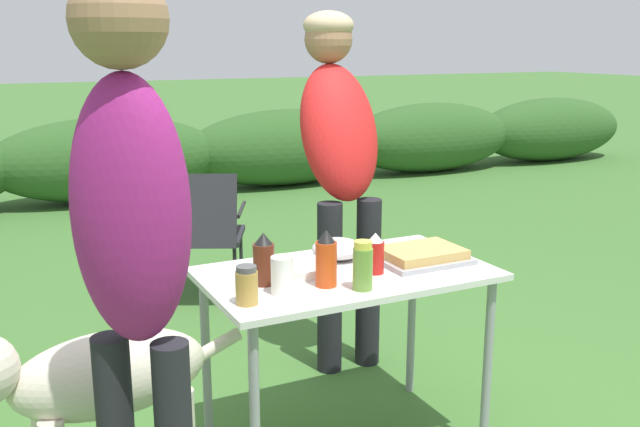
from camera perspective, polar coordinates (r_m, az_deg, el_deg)
name	(u,v)px	position (r m, az deg, el deg)	size (l,w,h in m)	color
shrub_hedge	(108,159)	(7.65, -16.59, 4.18)	(14.40, 0.90, 0.87)	#2D5623
folding_table	(346,289)	(2.78, 2.12, -6.09)	(1.10, 0.64, 0.74)	silver
food_tray	(421,255)	(2.88, 8.11, -3.32)	(0.35, 0.27, 0.06)	#9E9EA3
plate_stack	(297,267)	(2.74, -1.85, -4.32)	(0.26, 0.26, 0.03)	white
mixing_bowl	(338,249)	(2.90, 1.43, -2.82)	(0.21, 0.21, 0.08)	silver
paper_cup_stack	(282,275)	(2.49, -3.03, -4.96)	(0.08, 0.08, 0.13)	white
hot_sauce_bottle	(326,259)	(2.55, 0.49, -3.69)	(0.08, 0.08, 0.21)	#CC4214
ketchup_bottle	(375,254)	(2.71, 4.43, -3.25)	(0.07, 0.07, 0.16)	red
spice_jar	(247,285)	(2.40, -5.89, -5.75)	(0.08, 0.08, 0.13)	#B2893D
relish_jar	(363,266)	(2.52, 3.44, -4.22)	(0.07, 0.07, 0.18)	olive
bbq_sauce_bottle	(264,260)	(2.58, -4.52, -3.73)	(0.08, 0.08, 0.19)	#562314
standing_person_with_beanie	(339,147)	(3.49, 1.55, 5.33)	(0.41, 0.53, 1.75)	black
standing_person_in_dark_puffer	(133,246)	(1.84, -14.74, -2.54)	(0.38, 0.37, 1.76)	black
dog	(93,387)	(2.47, -17.74, -13.08)	(1.00, 0.31, 0.75)	beige
camp_chair_green_behind_table	(203,228)	(4.53, -9.31, -1.12)	(0.67, 0.73, 0.83)	#232328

